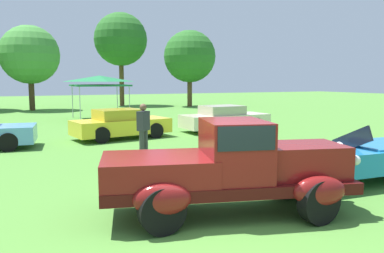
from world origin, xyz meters
TOP-DOWN VIEW (x-y plane):
  - ground_plane at (0.00, 0.00)m, footprint 120.00×120.00m
  - feature_pickup_truck at (0.57, 0.50)m, footprint 4.63×2.70m
  - neighbor_convertible at (4.19, 1.20)m, footprint 4.41×2.02m
  - show_car_yellow at (1.19, 10.25)m, footprint 4.16×2.30m
  - show_car_cream at (6.25, 10.42)m, footprint 4.22×1.82m
  - spectator_between_cars at (0.77, 6.00)m, footprint 0.46×0.44m
  - canopy_tent_center_field at (2.14, 18.79)m, footprint 3.25×3.25m
  - treeline_center at (-1.35, 28.18)m, footprint 4.64×4.64m
  - treeline_mid_right at (6.77, 30.83)m, footprint 4.98×4.98m
  - treeline_far_right at (12.15, 26.96)m, footprint 4.76×4.76m

SIDE VIEW (x-z plane):
  - ground_plane at x=0.00m, z-range 0.00..0.00m
  - neighbor_convertible at x=4.19m, z-range -0.12..1.28m
  - show_car_yellow at x=1.19m, z-range -0.01..1.21m
  - show_car_cream at x=6.25m, z-range -0.01..1.21m
  - feature_pickup_truck at x=0.57m, z-range 0.02..1.72m
  - spectator_between_cars at x=0.77m, z-range 0.07..1.76m
  - canopy_tent_center_field at x=2.14m, z-range 1.07..3.78m
  - treeline_center at x=-1.35m, z-range 1.04..7.81m
  - treeline_far_right at x=12.15m, z-range 1.10..8.08m
  - treeline_mid_right at x=6.77m, z-range 1.86..10.62m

